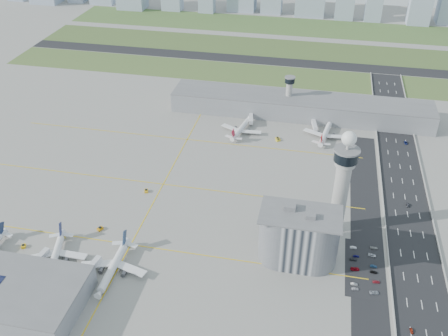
% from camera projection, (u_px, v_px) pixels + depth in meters
% --- Properties ---
extents(ground, '(1000.00, 1000.00, 0.00)m').
position_uv_depth(ground, '(212.00, 221.00, 297.62)').
color(ground, '#9B9890').
extents(grass_strip_0, '(480.00, 50.00, 0.08)m').
position_uv_depth(grass_strip_0, '(244.00, 73.00, 484.77)').
color(grass_strip_0, '#3E5528').
rests_on(grass_strip_0, ground).
extents(grass_strip_1, '(480.00, 60.00, 0.08)m').
position_uv_depth(grass_strip_1, '(255.00, 47.00, 546.02)').
color(grass_strip_1, '#47592A').
rests_on(grass_strip_1, ground).
extents(grass_strip_2, '(480.00, 70.00, 0.08)m').
position_uv_depth(grass_strip_2, '(265.00, 25.00, 611.36)').
color(grass_strip_2, '#44632E').
rests_on(grass_strip_2, ground).
extents(runway, '(480.00, 22.00, 0.10)m').
position_uv_depth(runway, '(250.00, 59.00, 514.97)').
color(runway, black).
rests_on(runway, ground).
extents(highway, '(28.00, 500.00, 0.10)m').
position_uv_depth(highway, '(413.00, 247.00, 278.02)').
color(highway, black).
rests_on(highway, ground).
extents(barrier_left, '(0.60, 500.00, 1.20)m').
position_uv_depth(barrier_left, '(387.00, 243.00, 280.10)').
color(barrier_left, '#9E9E99').
rests_on(barrier_left, ground).
extents(barrier_right, '(0.60, 500.00, 1.20)m').
position_uv_depth(barrier_right, '(439.00, 250.00, 275.34)').
color(barrier_right, '#9E9E99').
rests_on(barrier_right, ground).
extents(landside_road, '(18.00, 260.00, 0.08)m').
position_uv_depth(landside_road, '(367.00, 253.00, 274.11)').
color(landside_road, black).
rests_on(landside_road, ground).
extents(parking_lot, '(20.00, 44.00, 0.10)m').
position_uv_depth(parking_lot, '(364.00, 268.00, 264.65)').
color(parking_lot, black).
rests_on(parking_lot, ground).
extents(taxiway_line_h_0, '(260.00, 0.60, 0.01)m').
position_uv_depth(taxiway_line_h_0, '(131.00, 245.00, 279.92)').
color(taxiway_line_h_0, yellow).
rests_on(taxiway_line_h_0, ground).
extents(taxiway_line_h_1, '(260.00, 0.60, 0.01)m').
position_uv_depth(taxiway_line_h_1, '(163.00, 184.00, 328.92)').
color(taxiway_line_h_1, yellow).
rests_on(taxiway_line_h_1, ground).
extents(taxiway_line_h_2, '(260.00, 0.60, 0.01)m').
position_uv_depth(taxiway_line_h_2, '(187.00, 139.00, 377.93)').
color(taxiway_line_h_2, yellow).
rests_on(taxiway_line_h_2, ground).
extents(taxiway_line_v, '(0.60, 260.00, 0.01)m').
position_uv_depth(taxiway_line_v, '(163.00, 184.00, 328.92)').
color(taxiway_line_v, yellow).
rests_on(taxiway_line_v, ground).
extents(control_tower, '(14.00, 14.00, 64.50)m').
position_uv_depth(control_tower, '(343.00, 179.00, 272.58)').
color(control_tower, '#ADAAA5').
rests_on(control_tower, ground).
extents(secondary_tower, '(8.60, 8.60, 31.90)m').
position_uv_depth(secondary_tower, '(289.00, 92.00, 404.66)').
color(secondary_tower, '#ADAAA5').
rests_on(secondary_tower, ground).
extents(admin_building, '(42.00, 24.00, 33.50)m').
position_uv_depth(admin_building, '(299.00, 237.00, 262.37)').
color(admin_building, '#B2B2B7').
rests_on(admin_building, ground).
extents(terminal_pier, '(210.00, 32.00, 15.80)m').
position_uv_depth(terminal_pier, '(300.00, 106.00, 407.33)').
color(terminal_pier, gray).
rests_on(terminal_pier, ground).
extents(airplane_near_b, '(43.55, 47.78, 11.25)m').
position_uv_depth(airplane_near_b, '(54.00, 253.00, 265.95)').
color(airplane_near_b, white).
rests_on(airplane_near_b, ground).
extents(airplane_near_c, '(37.03, 43.37, 12.00)m').
position_uv_depth(airplane_near_c, '(112.00, 264.00, 258.60)').
color(airplane_near_c, white).
rests_on(airplane_near_c, ground).
extents(airplane_far_a, '(40.03, 44.61, 10.89)m').
position_uv_depth(airplane_far_a, '(242.00, 125.00, 385.10)').
color(airplane_far_a, white).
rests_on(airplane_far_a, ground).
extents(airplane_far_b, '(40.21, 45.21, 11.27)m').
position_uv_depth(airplane_far_b, '(326.00, 130.00, 378.72)').
color(airplane_far_b, white).
rests_on(airplane_far_b, ground).
extents(jet_bridge_near_1, '(5.39, 14.31, 5.70)m').
position_uv_depth(jet_bridge_near_1, '(31.00, 269.00, 260.35)').
color(jet_bridge_near_1, silver).
rests_on(jet_bridge_near_1, ground).
extents(jet_bridge_near_2, '(5.39, 14.31, 5.70)m').
position_uv_depth(jet_bridge_near_2, '(85.00, 277.00, 255.24)').
color(jet_bridge_near_2, silver).
rests_on(jet_bridge_near_2, ground).
extents(jet_bridge_far_0, '(5.39, 14.31, 5.70)m').
position_uv_depth(jet_bridge_far_0, '(251.00, 116.00, 403.52)').
color(jet_bridge_far_0, silver).
rests_on(jet_bridge_far_0, ground).
extents(jet_bridge_far_1, '(5.39, 14.31, 5.70)m').
position_uv_depth(jet_bridge_far_1, '(313.00, 122.00, 395.01)').
color(jet_bridge_far_1, silver).
rests_on(jet_bridge_far_1, ground).
extents(tug_0, '(3.15, 3.71, 1.83)m').
position_uv_depth(tug_0, '(23.00, 246.00, 277.71)').
color(tug_0, yellow).
rests_on(tug_0, ground).
extents(tug_1, '(4.16, 4.01, 2.00)m').
position_uv_depth(tug_1, '(62.00, 237.00, 283.94)').
color(tug_1, gold).
rests_on(tug_1, ground).
extents(tug_2, '(3.48, 3.96, 1.92)m').
position_uv_depth(tug_2, '(100.00, 228.00, 290.14)').
color(tug_2, orange).
rests_on(tug_2, ground).
extents(tug_3, '(3.24, 3.86, 1.91)m').
position_uv_depth(tug_3, '(146.00, 191.00, 321.29)').
color(tug_3, '#EEAF16').
rests_on(tug_3, ground).
extents(tug_4, '(3.48, 3.18, 1.67)m').
position_uv_depth(tug_4, '(277.00, 138.00, 378.14)').
color(tug_4, gold).
rests_on(tug_4, ground).
extents(tug_5, '(3.84, 3.65, 1.84)m').
position_uv_depth(tug_5, '(278.00, 140.00, 375.65)').
color(tug_5, yellow).
rests_on(tug_5, ground).
extents(car_lot_0, '(3.74, 1.97, 1.21)m').
position_uv_depth(car_lot_0, '(355.00, 289.00, 251.68)').
color(car_lot_0, silver).
rests_on(car_lot_0, ground).
extents(car_lot_1, '(3.52, 1.34, 1.15)m').
position_uv_depth(car_lot_1, '(354.00, 284.00, 254.36)').
color(car_lot_1, '#AFAFAF').
rests_on(car_lot_1, ground).
extents(car_lot_2, '(4.88, 2.77, 1.28)m').
position_uv_depth(car_lot_2, '(355.00, 269.00, 263.23)').
color(car_lot_2, maroon).
rests_on(car_lot_2, ground).
extents(car_lot_3, '(4.06, 1.81, 1.16)m').
position_uv_depth(car_lot_3, '(353.00, 259.00, 269.31)').
color(car_lot_3, '#25272D').
rests_on(car_lot_3, ground).
extents(car_lot_4, '(3.52, 1.84, 1.14)m').
position_uv_depth(car_lot_4, '(356.00, 256.00, 271.42)').
color(car_lot_4, '#110F61').
rests_on(car_lot_4, ground).
extents(car_lot_5, '(3.62, 1.53, 1.16)m').
position_uv_depth(car_lot_5, '(353.00, 247.00, 277.19)').
color(car_lot_5, white).
rests_on(car_lot_5, ground).
extents(car_lot_6, '(4.93, 2.87, 1.29)m').
position_uv_depth(car_lot_6, '(374.00, 292.00, 249.54)').
color(car_lot_6, '#9BA1AD').
rests_on(car_lot_6, ground).
extents(car_lot_7, '(3.96, 2.08, 1.09)m').
position_uv_depth(car_lot_7, '(376.00, 282.00, 255.67)').
color(car_lot_7, '#A2202E').
rests_on(car_lot_7, ground).
extents(car_lot_8, '(3.83, 1.78, 1.27)m').
position_uv_depth(car_lot_8, '(374.00, 272.00, 261.37)').
color(car_lot_8, black).
rests_on(car_lot_8, ground).
extents(car_lot_9, '(3.60, 1.36, 1.17)m').
position_uv_depth(car_lot_9, '(374.00, 266.00, 264.94)').
color(car_lot_9, navy).
rests_on(car_lot_9, ground).
extents(car_lot_10, '(4.62, 2.67, 1.21)m').
position_uv_depth(car_lot_10, '(372.00, 255.00, 271.92)').
color(car_lot_10, silver).
rests_on(car_lot_10, ground).
extents(car_lot_11, '(4.24, 1.89, 1.21)m').
position_uv_depth(car_lot_11, '(374.00, 248.00, 276.81)').
color(car_lot_11, gray).
rests_on(car_lot_11, ground).
extents(car_hw_0, '(1.67, 3.39, 1.11)m').
position_uv_depth(car_hw_0, '(412.00, 331.00, 230.19)').
color(car_hw_0, maroon).
rests_on(car_hw_0, ground).
extents(car_hw_1, '(1.44, 3.96, 1.30)m').
position_uv_depth(car_hw_1, '(408.00, 205.00, 309.15)').
color(car_hw_1, black).
rests_on(car_hw_1, ground).
extents(car_hw_2, '(2.52, 4.64, 1.23)m').
position_uv_depth(car_hw_2, '(406.00, 143.00, 372.58)').
color(car_hw_2, navy).
rests_on(car_hw_2, ground).
extents(car_hw_4, '(1.52, 3.73, 1.27)m').
position_uv_depth(car_hw_4, '(381.00, 104.00, 427.25)').
color(car_hw_4, '#A2A2A2').
rests_on(car_hw_4, ground).
extents(skyline_bldg_10, '(23.01, 18.41, 27.75)m').
position_uv_depth(skyline_bldg_10, '(345.00, 8.00, 623.54)').
color(skyline_bldg_10, '#9EADC1').
rests_on(skyline_bldg_10, ground).
extents(skyline_bldg_11, '(20.22, 16.18, 38.97)m').
position_uv_depth(skyline_bldg_11, '(374.00, 5.00, 614.21)').
color(skyline_bldg_11, '#9EADC1').
rests_on(skyline_bldg_11, ground).
extents(skyline_bldg_12, '(26.14, 20.92, 46.89)m').
position_uv_depth(skyline_bldg_12, '(421.00, 5.00, 601.18)').
color(skyline_bldg_12, '#9EADC1').
rests_on(skyline_bldg_12, ground).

